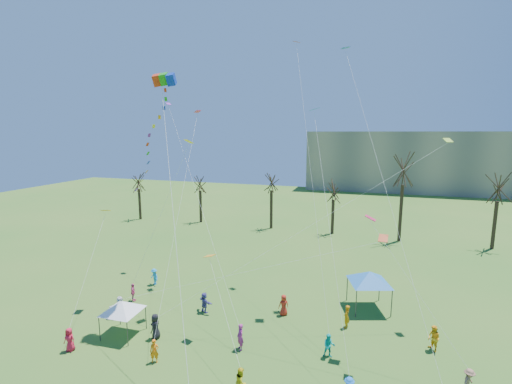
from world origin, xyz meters
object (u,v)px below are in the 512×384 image
(big_box_kite, at_px, (155,143))
(canopy_tent_white, at_px, (122,306))
(canopy_tent_blue, at_px, (369,277))
(distant_building, at_px, (430,162))

(big_box_kite, bearing_deg, canopy_tent_white, -135.10)
(big_box_kite, distance_m, canopy_tent_blue, 20.30)
(distant_building, bearing_deg, big_box_kite, -111.24)
(big_box_kite, bearing_deg, distant_building, 68.76)
(distant_building, distance_m, canopy_tent_blue, 70.33)
(distant_building, height_order, big_box_kite, big_box_kite)
(distant_building, bearing_deg, canopy_tent_white, -112.04)
(canopy_tent_white, bearing_deg, big_box_kite, 44.90)
(big_box_kite, bearing_deg, canopy_tent_blue, 26.29)
(big_box_kite, relative_size, canopy_tent_blue, 4.69)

